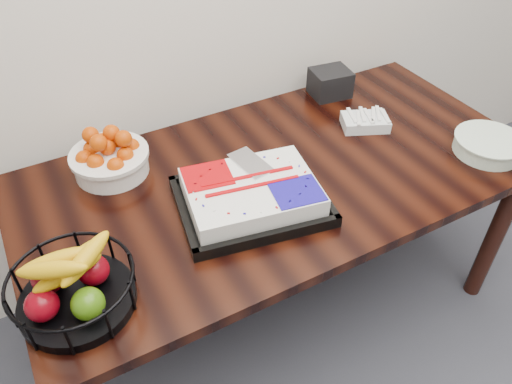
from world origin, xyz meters
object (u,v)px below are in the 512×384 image
tangerine_bowl (109,155)px  plate_stack (488,145)px  fruit_basket (73,287)px  table (281,189)px  napkin_box (330,83)px  cake_tray (251,195)px

tangerine_bowl → plate_stack: bearing=-23.9°
fruit_basket → table: bearing=16.7°
plate_stack → napkin_box: 0.67m
cake_tray → table: bearing=31.4°
napkin_box → plate_stack: bearing=-67.0°
table → tangerine_bowl: size_ratio=6.75×
table → tangerine_bowl: 0.61m
tangerine_bowl → fruit_basket: (-0.24, -0.50, -0.00)m
cake_tray → tangerine_bowl: 0.51m
napkin_box → table: bearing=-142.0°
table → cake_tray: (-0.18, -0.11, 0.13)m
plate_stack → napkin_box: bearing=113.0°
tangerine_bowl → fruit_basket: fruit_basket is taller
fruit_basket → napkin_box: bearing=25.6°
napkin_box → tangerine_bowl: bearing=-175.6°
tangerine_bowl → cake_tray: bearing=-48.6°
table → fruit_basket: size_ratio=5.62×
napkin_box → cake_tray: bearing=-143.8°
table → napkin_box: size_ratio=11.61×
cake_tray → fruit_basket: fruit_basket is taller
table → napkin_box: napkin_box is taller
fruit_basket → plate_stack: 1.47m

